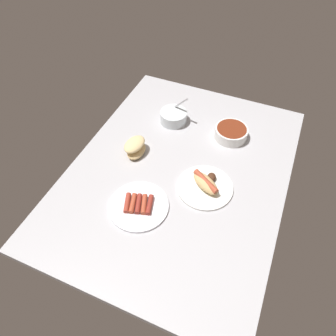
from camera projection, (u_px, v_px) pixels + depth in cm
name	position (u px, v px, depth cm)	size (l,w,h in cm)	color
ground_plane	(179.00, 173.00, 136.25)	(120.00, 90.00, 3.00)	#B2B2B7
bread_stack	(135.00, 147.00, 139.14)	(12.64, 9.55, 7.20)	#DBB77A
bowl_coleslaw	(173.00, 116.00, 153.66)	(13.20, 13.45, 15.08)	silver
plate_sausages	(139.00, 205.00, 122.33)	(23.72, 23.72, 3.01)	white
plate_hotdog_assembled	(206.00, 185.00, 127.69)	(23.12, 23.12, 5.61)	white
bowl_chili	(231.00, 132.00, 146.41)	(15.31, 15.31, 5.36)	white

